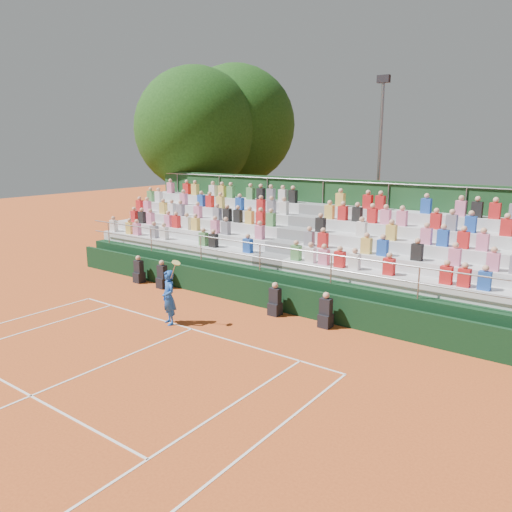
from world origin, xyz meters
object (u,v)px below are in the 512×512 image
Objects in this scene: tennis_player at (169,297)px; floodlight_mast at (379,158)px; tree_west at (196,129)px; tree_east at (236,125)px.

tennis_player is 13.41m from floodlight_mast.
tree_west reaches higher than tennis_player.
tree_east reaches higher than tree_west.
tree_east reaches higher than tennis_player.
floodlight_mast is (10.75, 1.52, -1.50)m from tree_west.
tree_west is 0.96× the size of tree_east.
tree_west reaches higher than floodlight_mast.
tree_east is (-8.57, 14.26, 6.11)m from tennis_player.
floodlight_mast is at bearing 8.04° from tree_west.
tree_east is (0.43, 3.20, 0.31)m from tree_west.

